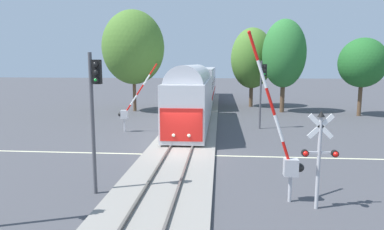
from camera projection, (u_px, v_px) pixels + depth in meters
name	position (u px, v px, depth m)	size (l,w,h in m)	color
ground_plane	(179.00, 155.00, 21.11)	(220.00, 220.00, 0.00)	#47474C
road_centre_stripe	(179.00, 155.00, 21.11)	(44.00, 0.20, 0.01)	beige
railway_track	(179.00, 153.00, 21.10)	(4.40, 80.00, 0.32)	gray
commuter_train	(200.00, 87.00, 40.67)	(3.04, 41.37, 5.16)	silver
crossing_gate_near	(286.00, 151.00, 13.68)	(2.40, 0.40, 6.85)	#B7B7BC
crossing_signal_mast	(320.00, 150.00, 12.94)	(1.36, 0.44, 3.84)	#B2B2B7
crossing_gate_far	(128.00, 109.00, 27.92)	(3.33, 0.40, 5.59)	#B7B7BC
traffic_signal_far_side	(262.00, 84.00, 28.96)	(0.53, 0.38, 5.83)	#4C4C51
traffic_signal_median	(94.00, 101.00, 14.25)	(0.53, 0.38, 6.06)	#4C4C51
oak_far_right	(284.00, 54.00, 38.63)	(4.89, 4.89, 10.53)	brown
oak_behind_train	(133.00, 47.00, 39.39)	(7.14, 7.14, 11.66)	brown
maple_right_background	(362.00, 63.00, 35.99)	(4.91, 4.91, 8.26)	brown
elm_centre_background	(252.00, 58.00, 43.61)	(5.35, 5.35, 10.08)	brown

